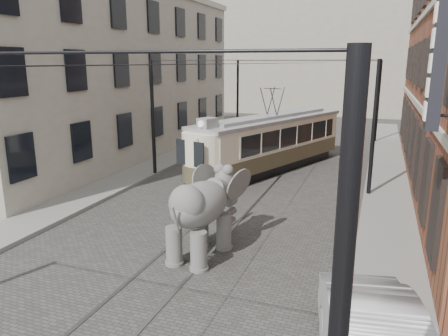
% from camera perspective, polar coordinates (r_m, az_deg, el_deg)
% --- Properties ---
extents(ground, '(120.00, 120.00, 0.00)m').
position_cam_1_polar(ground, '(15.64, -1.70, -8.11)').
color(ground, '#413F3C').
extents(tram_rails, '(1.54, 80.00, 0.02)m').
position_cam_1_polar(tram_rails, '(15.63, -1.70, -8.07)').
color(tram_rails, slate).
rests_on(tram_rails, ground).
extents(sidewalk_right, '(2.00, 60.00, 0.15)m').
position_cam_1_polar(sidewalk_right, '(14.66, 21.03, -10.32)').
color(sidewalk_right, slate).
rests_on(sidewalk_right, ground).
extents(sidewalk_left, '(2.00, 60.00, 0.15)m').
position_cam_1_polar(sidewalk_left, '(18.87, -20.45, -4.86)').
color(sidewalk_left, slate).
rests_on(sidewalk_left, ground).
extents(stucco_building, '(7.00, 24.00, 10.00)m').
position_cam_1_polar(stucco_building, '(28.63, -15.27, 11.71)').
color(stucco_building, gray).
rests_on(stucco_building, ground).
extents(distant_block, '(28.00, 10.00, 14.00)m').
position_cam_1_polar(distant_block, '(53.74, 14.72, 14.69)').
color(distant_block, gray).
rests_on(distant_block, ground).
extents(catenary, '(11.00, 30.20, 6.00)m').
position_cam_1_polar(catenary, '(19.50, 3.13, 5.45)').
color(catenary, black).
rests_on(catenary, ground).
extents(tram, '(6.34, 11.50, 4.53)m').
position_cam_1_polar(tram, '(23.62, 6.34, 5.07)').
color(tram, beige).
rests_on(tram, ground).
extents(elephant, '(2.78, 4.48, 2.61)m').
position_cam_1_polar(elephant, '(13.13, -3.25, -6.43)').
color(elephant, '#5C5955').
rests_on(elephant, ground).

